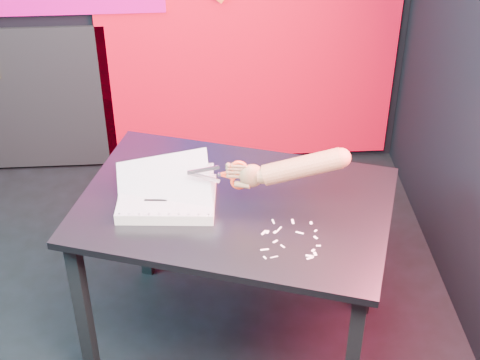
{
  "coord_description": "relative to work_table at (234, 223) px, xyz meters",
  "views": [
    {
      "loc": [
        0.37,
        -2.1,
        2.42
      ],
      "look_at": [
        0.51,
        0.07,
        0.87
      ],
      "focal_mm": 55.0,
      "sensor_mm": 36.0,
      "label": 1
    }
  ],
  "objects": [
    {
      "name": "printout_stack",
      "position": [
        -0.25,
        0.01,
        0.12
      ],
      "size": [
        0.38,
        0.29,
        0.19
      ],
      "rotation": [
        0.0,
        0.0,
        -0.08
      ],
      "color": "silver",
      "rests_on": "work_table"
    },
    {
      "name": "work_table",
      "position": [
        0.0,
        0.0,
        0.0
      ],
      "size": [
        1.34,
        1.09,
        0.75
      ],
      "rotation": [
        0.0,
        0.0,
        -0.32
      ],
      "color": "black",
      "rests_on": "ground"
    },
    {
      "name": "paper_clippings",
      "position": [
        0.18,
        -0.23,
        0.1
      ],
      "size": [
        0.21,
        0.23,
        0.0
      ],
      "color": "white",
      "rests_on": "work_table"
    },
    {
      "name": "room",
      "position": [
        -0.49,
        -0.09,
        0.69
      ],
      "size": [
        3.01,
        3.01,
        2.71
      ],
      "color": "black",
      "rests_on": "ground"
    },
    {
      "name": "hand_forearm",
      "position": [
        0.21,
        -0.05,
        0.28
      ],
      "size": [
        0.43,
        0.12,
        0.18
      ],
      "rotation": [
        0.0,
        0.0,
        -0.15
      ],
      "color": "#8E6B4C",
      "rests_on": "work_table"
    },
    {
      "name": "backdrop",
      "position": [
        -0.43,
        1.38,
        0.3
      ],
      "size": [
        2.88,
        0.05,
        2.08
      ],
      "color": "red",
      "rests_on": "ground"
    },
    {
      "name": "scissors",
      "position": [
        0.0,
        -0.02,
        0.24
      ],
      "size": [
        0.22,
        0.04,
        0.13
      ],
      "rotation": [
        0.0,
        0.0,
        -0.15
      ],
      "color": "silver",
      "rests_on": "printout_stack"
    }
  ]
}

